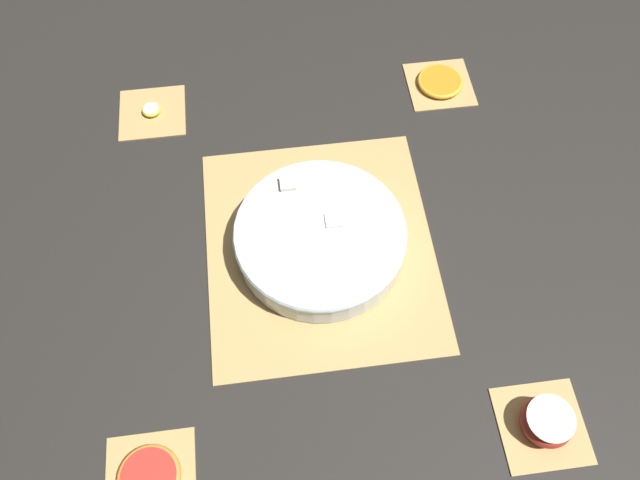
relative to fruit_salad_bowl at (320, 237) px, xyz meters
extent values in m
plane|color=black|center=(0.00, 0.00, -0.04)|extent=(6.00, 6.00, 0.00)
cube|color=tan|center=(0.00, 0.00, -0.04)|extent=(0.44, 0.39, 0.01)
cube|color=#4C381E|center=(-0.17, 0.00, -0.03)|extent=(0.01, 0.38, 0.00)
cube|color=#4C381E|center=(-0.12, 0.00, -0.03)|extent=(0.01, 0.38, 0.00)
cube|color=#4C381E|center=(-0.07, 0.00, -0.03)|extent=(0.01, 0.38, 0.00)
cube|color=#4C381E|center=(-0.02, 0.00, -0.03)|extent=(0.01, 0.38, 0.00)
cube|color=#4C381E|center=(0.02, 0.00, -0.03)|extent=(0.01, 0.38, 0.00)
cube|color=#4C381E|center=(0.07, 0.00, -0.03)|extent=(0.01, 0.38, 0.00)
cube|color=#4C381E|center=(0.12, 0.00, -0.03)|extent=(0.01, 0.38, 0.00)
cube|color=#4C381E|center=(0.17, 0.00, -0.03)|extent=(0.01, 0.38, 0.00)
cube|color=tan|center=(-0.34, -0.29, -0.04)|extent=(0.13, 0.13, 0.01)
cube|color=#4C381E|center=(-0.38, -0.29, -0.03)|extent=(0.00, 0.13, 0.00)
cube|color=#4C381E|center=(-0.36, -0.29, -0.03)|extent=(0.00, 0.13, 0.00)
cube|color=#4C381E|center=(-0.33, -0.29, -0.03)|extent=(0.00, 0.13, 0.00)
cube|color=#4C381E|center=(-0.31, -0.29, -0.03)|extent=(0.00, 0.13, 0.00)
cube|color=tan|center=(0.34, -0.29, -0.04)|extent=(0.13, 0.13, 0.01)
cube|color=#4C381E|center=(0.31, -0.29, -0.03)|extent=(0.00, 0.13, 0.00)
cube|color=#4C381E|center=(0.34, -0.29, -0.03)|extent=(0.00, 0.13, 0.00)
cube|color=#4C381E|center=(0.38, -0.29, -0.03)|extent=(0.00, 0.13, 0.00)
cube|color=tan|center=(-0.34, 0.29, -0.04)|extent=(0.13, 0.13, 0.01)
cube|color=#4C381E|center=(-0.32, 0.29, -0.03)|extent=(0.00, 0.13, 0.00)
cube|color=tan|center=(0.34, 0.29, -0.04)|extent=(0.13, 0.13, 0.01)
cube|color=#4C381E|center=(0.31, 0.29, -0.03)|extent=(0.00, 0.13, 0.00)
cube|color=#4C381E|center=(0.34, 0.29, -0.03)|extent=(0.00, 0.13, 0.00)
cube|color=#4C381E|center=(0.38, 0.29, -0.03)|extent=(0.00, 0.13, 0.00)
cylinder|color=silver|center=(0.00, 0.00, 0.00)|extent=(0.29, 0.29, 0.06)
torus|color=silver|center=(0.00, 0.00, 0.02)|extent=(0.29, 0.29, 0.01)
cylinder|color=#F7EFC6|center=(0.06, 0.10, -0.01)|extent=(0.03, 0.03, 0.01)
cylinder|color=#F7EFC6|center=(0.10, 0.02, -0.01)|extent=(0.03, 0.03, 0.01)
cylinder|color=#F7EFC6|center=(-0.04, -0.10, -0.01)|extent=(0.03, 0.03, 0.01)
cylinder|color=#F7EFC6|center=(-0.03, -0.04, 0.01)|extent=(0.02, 0.02, 0.01)
cylinder|color=#F7EFC6|center=(-0.03, 0.09, 0.01)|extent=(0.03, 0.03, 0.01)
cylinder|color=#F7EFC6|center=(-0.02, 0.03, -0.01)|extent=(0.03, 0.03, 0.01)
cylinder|color=#F7EFC6|center=(-0.09, 0.03, 0.00)|extent=(0.03, 0.03, 0.01)
cylinder|color=#F7EFC6|center=(-0.01, -0.06, 0.02)|extent=(0.03, 0.03, 0.01)
cube|color=#EFEACC|center=(-0.06, -0.07, 0.00)|extent=(0.03, 0.03, 0.03)
cube|color=#EFEACC|center=(-0.05, -0.03, 0.01)|extent=(0.02, 0.02, 0.02)
cube|color=#EFEACC|center=(-0.05, 0.04, 0.01)|extent=(0.02, 0.02, 0.02)
cube|color=#EFEACC|center=(0.01, -0.06, -0.01)|extent=(0.03, 0.03, 0.03)
cube|color=#EFEACC|center=(-0.11, -0.03, 0.00)|extent=(0.03, 0.03, 0.03)
cube|color=#EFEACC|center=(0.10, 0.04, 0.02)|extent=(0.03, 0.03, 0.03)
cube|color=#EFEACC|center=(0.03, -0.10, 0.00)|extent=(0.03, 0.03, 0.03)
cube|color=#EFEACC|center=(0.07, 0.05, 0.01)|extent=(0.02, 0.02, 0.02)
cube|color=#EFEACC|center=(0.02, -0.02, 0.01)|extent=(0.03, 0.03, 0.03)
cube|color=#EFEACC|center=(-0.01, 0.05, 0.01)|extent=(0.03, 0.03, 0.03)
ellipsoid|color=orange|center=(-0.06, 0.08, 0.00)|extent=(0.03, 0.01, 0.01)
ellipsoid|color=orange|center=(0.10, -0.05, 0.00)|extent=(0.03, 0.02, 0.01)
ellipsoid|color=orange|center=(0.11, -0.02, 0.00)|extent=(0.04, 0.02, 0.02)
ellipsoid|color=orange|center=(-0.01, 0.10, -0.01)|extent=(0.04, 0.02, 0.02)
ellipsoid|color=orange|center=(0.04, -0.05, 0.02)|extent=(0.03, 0.01, 0.01)
ellipsoid|color=orange|center=(0.03, 0.00, 0.01)|extent=(0.03, 0.02, 0.01)
ellipsoid|color=#B72D23|center=(-0.34, -0.29, -0.01)|extent=(0.08, 0.08, 0.04)
cylinder|color=#EFEACC|center=(-0.34, -0.29, 0.01)|extent=(0.07, 0.07, 0.00)
cylinder|color=orange|center=(0.34, -0.29, -0.03)|extent=(0.08, 0.08, 0.01)
torus|color=#F4A82D|center=(0.34, -0.29, -0.03)|extent=(0.09, 0.09, 0.01)
cylinder|color=#F7EFC6|center=(0.34, 0.29, -0.03)|extent=(0.03, 0.03, 0.01)
torus|color=yellow|center=(0.34, 0.29, -0.03)|extent=(0.04, 0.04, 0.01)
cylinder|color=red|center=(-0.34, 0.29, -0.03)|extent=(0.08, 0.08, 0.01)
torus|color=orange|center=(-0.34, 0.29, -0.03)|extent=(0.09, 0.09, 0.01)
camera|label=1|loc=(-0.52, 0.07, 0.91)|focal=35.00mm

